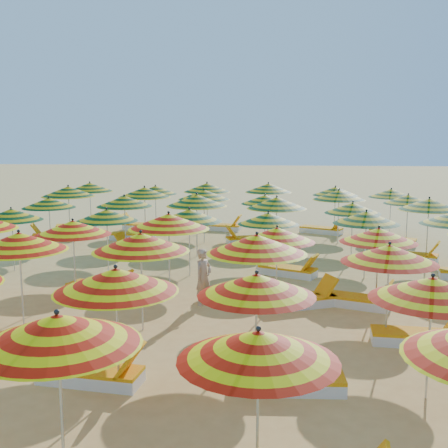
# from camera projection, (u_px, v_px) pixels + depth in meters

# --- Properties ---
(ground) EXTENTS (120.00, 120.00, 0.00)m
(ground) POSITION_uv_depth(u_px,v_px,m) (222.00, 286.00, 15.05)
(ground) COLOR #ECBF68
(ground) RESTS_ON ground
(umbrella_2) EXTENTS (2.40, 2.40, 2.05)m
(umbrella_2) POSITION_uv_depth(u_px,v_px,m) (58.00, 330.00, 6.39)
(umbrella_2) COLOR silver
(umbrella_2) RESTS_ON ground
(umbrella_3) EXTENTS (2.27, 2.27, 1.94)m
(umbrella_3) POSITION_uv_depth(u_px,v_px,m) (258.00, 346.00, 6.18)
(umbrella_3) COLOR silver
(umbrella_3) RESTS_ON ground
(umbrella_8) EXTENTS (1.95, 1.95, 2.05)m
(umbrella_8) POSITION_uv_depth(u_px,v_px,m) (116.00, 280.00, 8.59)
(umbrella_8) COLOR silver
(umbrella_8) RESTS_ON ground
(umbrella_9) EXTENTS (2.36, 2.36, 1.96)m
(umbrella_9) POSITION_uv_depth(u_px,v_px,m) (257.00, 285.00, 8.63)
(umbrella_9) COLOR silver
(umbrella_9) RESTS_ON ground
(umbrella_10) EXTENTS (2.25, 2.25, 1.98)m
(umbrella_10) POSITION_uv_depth(u_px,v_px,m) (432.00, 289.00, 8.35)
(umbrella_10) COLOR silver
(umbrella_10) RESTS_ON ground
(umbrella_13) EXTENTS (2.12, 2.12, 2.09)m
(umbrella_13) POSITION_uv_depth(u_px,v_px,m) (19.00, 242.00, 11.49)
(umbrella_13) COLOR silver
(umbrella_13) RESTS_ON ground
(umbrella_14) EXTENTS (2.60, 2.60, 2.11)m
(umbrella_14) POSITION_uv_depth(u_px,v_px,m) (141.00, 242.00, 11.36)
(umbrella_14) COLOR silver
(umbrella_14) RESTS_ON ground
(umbrella_15) EXTENTS (2.60, 2.60, 2.13)m
(umbrella_15) POSITION_uv_depth(u_px,v_px,m) (257.00, 244.00, 11.06)
(umbrella_15) COLOR silver
(umbrella_15) RESTS_ON ground
(umbrella_16) EXTENTS (2.18, 2.18, 1.97)m
(umbrella_16) POSITION_uv_depth(u_px,v_px,m) (389.00, 254.00, 10.82)
(umbrella_16) COLOR silver
(umbrella_16) RESTS_ON ground
(umbrella_19) EXTENTS (1.91, 1.91, 1.98)m
(umbrella_19) POSITION_uv_depth(u_px,v_px,m) (73.00, 228.00, 13.81)
(umbrella_19) COLOR silver
(umbrella_19) RESTS_ON ground
(umbrella_20) EXTENTS (2.66, 2.66, 2.15)m
(umbrella_20) POSITION_uv_depth(u_px,v_px,m) (169.00, 221.00, 13.86)
(umbrella_20) COLOR silver
(umbrella_20) RESTS_ON ground
(umbrella_21) EXTENTS (2.02, 2.02, 1.91)m
(umbrella_21) POSITION_uv_depth(u_px,v_px,m) (277.00, 235.00, 13.20)
(umbrella_21) COLOR silver
(umbrella_21) RESTS_ON ground
(umbrella_22) EXTENTS (1.94, 1.94, 1.92)m
(umbrella_22) POSITION_uv_depth(u_px,v_px,m) (379.00, 235.00, 13.09)
(umbrella_22) COLOR silver
(umbrella_22) RESTS_ON ground
(umbrella_24) EXTENTS (1.82, 1.82, 1.92)m
(umbrella_24) POSITION_uv_depth(u_px,v_px,m) (11.00, 215.00, 16.46)
(umbrella_24) COLOR silver
(umbrella_24) RESTS_ON ground
(umbrella_25) EXTENTS (2.31, 2.31, 1.92)m
(umbrella_25) POSITION_uv_depth(u_px,v_px,m) (107.00, 215.00, 16.31)
(umbrella_25) COLOR silver
(umbrella_25) RESTS_ON ground
(umbrella_26) EXTENTS (1.94, 1.94, 1.99)m
(umbrella_26) POSITION_uv_depth(u_px,v_px,m) (189.00, 215.00, 15.89)
(umbrella_26) COLOR silver
(umbrella_26) RESTS_ON ground
(umbrella_27) EXTENTS (2.11, 2.11, 1.86)m
(umbrella_27) POSITION_uv_depth(u_px,v_px,m) (268.00, 218.00, 16.03)
(umbrella_27) COLOR silver
(umbrella_27) RESTS_ON ground
(umbrella_28) EXTENTS (2.43, 2.43, 1.96)m
(umbrella_28) POSITION_uv_depth(u_px,v_px,m) (366.00, 218.00, 15.60)
(umbrella_28) COLOR silver
(umbrella_28) RESTS_ON ground
(umbrella_30) EXTENTS (2.36, 2.36, 1.92)m
(umbrella_30) POSITION_uv_depth(u_px,v_px,m) (49.00, 203.00, 19.26)
(umbrella_30) COLOR silver
(umbrella_30) RESTS_ON ground
(umbrella_31) EXTENTS (2.39, 2.39, 2.03)m
(umbrella_31) POSITION_uv_depth(u_px,v_px,m) (124.00, 201.00, 18.93)
(umbrella_31) COLOR silver
(umbrella_31) RESTS_ON ground
(umbrella_32) EXTENTS (2.47, 2.47, 2.14)m
(umbrella_32) POSITION_uv_depth(u_px,v_px,m) (197.00, 200.00, 18.39)
(umbrella_32) COLOR silver
(umbrella_32) RESTS_ON ground
(umbrella_33) EXTENTS (2.47, 2.47, 2.08)m
(umbrella_33) POSITION_uv_depth(u_px,v_px,m) (277.00, 203.00, 18.14)
(umbrella_33) COLOR silver
(umbrella_33) RESTS_ON ground
(umbrella_34) EXTENTS (2.27, 2.27, 1.91)m
(umbrella_34) POSITION_uv_depth(u_px,v_px,m) (353.00, 208.00, 17.97)
(umbrella_34) COLOR silver
(umbrella_34) RESTS_ON ground
(umbrella_35) EXTENTS (2.16, 2.16, 2.07)m
(umbrella_35) POSITION_uv_depth(u_px,v_px,m) (429.00, 204.00, 17.85)
(umbrella_35) COLOR silver
(umbrella_35) RESTS_ON ground
(umbrella_36) EXTENTS (2.65, 2.65, 2.14)m
(umbrella_36) POSITION_uv_depth(u_px,v_px,m) (68.00, 191.00, 21.27)
(umbrella_36) COLOR silver
(umbrella_36) RESTS_ON ground
(umbrella_37) EXTENTS (2.36, 2.36, 2.11)m
(umbrella_37) POSITION_uv_depth(u_px,v_px,m) (145.00, 192.00, 21.17)
(umbrella_37) COLOR silver
(umbrella_37) RESTS_ON ground
(umbrella_38) EXTENTS (2.54, 2.54, 2.06)m
(umbrella_38) POSITION_uv_depth(u_px,v_px,m) (204.00, 195.00, 20.79)
(umbrella_38) COLOR silver
(umbrella_38) RESTS_ON ground
(umbrella_39) EXTENTS (2.16, 2.16, 1.87)m
(umbrella_39) POSITION_uv_depth(u_px,v_px,m) (265.00, 199.00, 20.68)
(umbrella_39) COLOR silver
(umbrella_39) RESTS_ON ground
(umbrella_40) EXTENTS (2.44, 2.44, 2.06)m
(umbrella_40) POSITION_uv_depth(u_px,v_px,m) (339.00, 195.00, 20.66)
(umbrella_40) COLOR silver
(umbrella_40) RESTS_ON ground
(umbrella_41) EXTENTS (2.27, 2.27, 1.90)m
(umbrella_41) POSITION_uv_depth(u_px,v_px,m) (408.00, 199.00, 20.56)
(umbrella_41) COLOR silver
(umbrella_41) RESTS_ON ground
(umbrella_42) EXTENTS (2.01, 2.01, 2.07)m
(umbrella_42) POSITION_uv_depth(u_px,v_px,m) (90.00, 187.00, 23.67)
(umbrella_42) COLOR silver
(umbrella_42) RESTS_ON ground
(umbrella_43) EXTENTS (2.26, 2.26, 1.93)m
(umbrella_43) POSITION_uv_depth(u_px,v_px,m) (155.00, 190.00, 23.68)
(umbrella_43) COLOR silver
(umbrella_43) RESTS_ON ground
(umbrella_44) EXTENTS (2.30, 2.30, 2.08)m
(umbrella_44) POSITION_uv_depth(u_px,v_px,m) (207.00, 187.00, 23.43)
(umbrella_44) COLOR silver
(umbrella_44) RESTS_ON ground
(umbrella_45) EXTENTS (2.41, 2.41, 2.07)m
(umbrella_45) POSITION_uv_depth(u_px,v_px,m) (268.00, 188.00, 23.32)
(umbrella_45) COLOR silver
(umbrella_45) RESTS_ON ground
(umbrella_46) EXTENTS (2.16, 2.16, 1.96)m
(umbrella_46) POSITION_uv_depth(u_px,v_px,m) (335.00, 191.00, 22.96)
(umbrella_46) COLOR silver
(umbrella_46) RESTS_ON ground
(umbrella_47) EXTENTS (2.32, 2.32, 1.91)m
(umbrella_47) POSITION_uv_depth(u_px,v_px,m) (391.00, 193.00, 22.59)
(umbrella_47) COLOR silver
(umbrella_47) RESTS_ON ground
(lounger_2) EXTENTS (1.79, 0.80, 0.69)m
(lounger_2) POSITION_uv_depth(u_px,v_px,m) (93.00, 374.00, 9.13)
(lounger_2) COLOR white
(lounger_2) RESTS_ON ground
(lounger_3) EXTENTS (1.76, 0.66, 0.69)m
(lounger_3) POSITION_uv_depth(u_px,v_px,m) (287.00, 381.00, 8.88)
(lounger_3) COLOR white
(lounger_3) RESTS_ON ground
(lounger_4) EXTENTS (1.77, 0.72, 0.69)m
(lounger_4) POSITION_uv_depth(u_px,v_px,m) (419.00, 337.00, 10.82)
(lounger_4) COLOR white
(lounger_4) RESTS_ON ground
(lounger_5) EXTENTS (1.83, 1.16, 0.69)m
(lounger_5) POSITION_uv_depth(u_px,v_px,m) (101.00, 289.00, 14.18)
(lounger_5) COLOR white
(lounger_5) RESTS_ON ground
(lounger_6) EXTENTS (1.82, 1.24, 0.69)m
(lounger_6) POSITION_uv_depth(u_px,v_px,m) (301.00, 300.00, 13.19)
(lounger_6) COLOR white
(lounger_6) RESTS_ON ground
(lounger_7) EXTENTS (1.83, 1.15, 0.69)m
(lounger_7) POSITION_uv_depth(u_px,v_px,m) (355.00, 300.00, 13.22)
(lounger_7) COLOR white
(lounger_7) RESTS_ON ground
(lounger_8) EXTENTS (1.82, 1.24, 0.69)m
(lounger_8) POSITION_uv_depth(u_px,v_px,m) (288.00, 270.00, 16.13)
(lounger_8) COLOR white
(lounger_8) RESTS_ON ground
(lounger_10) EXTENTS (1.82, 0.94, 0.69)m
(lounger_10) POSITION_uv_depth(u_px,v_px,m) (140.00, 249.00, 19.07)
(lounger_10) COLOR white
(lounger_10) RESTS_ON ground
(lounger_11) EXTENTS (1.83, 1.15, 0.69)m
(lounger_11) POSITION_uv_depth(u_px,v_px,m) (411.00, 256.00, 17.98)
(lounger_11) COLOR white
(lounger_11) RESTS_ON ground
(lounger_12) EXTENTS (1.83, 1.08, 0.69)m
(lounger_12) POSITION_uv_depth(u_px,v_px,m) (54.00, 236.00, 21.50)
(lounger_12) COLOR white
(lounger_12) RESTS_ON ground
(lounger_13) EXTENTS (1.73, 0.58, 0.69)m
(lounger_13) POSITION_uv_depth(u_px,v_px,m) (134.00, 236.00, 21.65)
(lounger_13) COLOR white
(lounger_13) RESTS_ON ground
(lounger_14) EXTENTS (1.83, 1.12, 0.69)m
(lounger_14) POSITION_uv_depth(u_px,v_px,m) (248.00, 239.00, 20.87)
(lounger_14) COLOR white
(lounger_14) RESTS_ON ground
(lounger_15) EXTENTS (1.83, 1.08, 0.69)m
(lounger_15) POSITION_uv_depth(u_px,v_px,m) (391.00, 241.00, 20.66)
(lounger_15) COLOR white
(lounger_15) RESTS_ON ground
(lounger_16) EXTENTS (1.83, 1.06, 0.69)m
(lounger_16) POSITION_uv_depth(u_px,v_px,m) (78.00, 227.00, 23.78)
(lounger_16) COLOR white
(lounger_16) RESTS_ON ground
(lounger_17) EXTENTS (1.77, 0.72, 0.69)m
(lounger_17) POSITION_uv_depth(u_px,v_px,m) (142.00, 226.00, 23.97)
(lounger_17) COLOR white
(lounger_17) RESTS_ON ground
(lounger_18) EXTENTS (1.80, 0.83, 0.69)m
(lounger_18) POSITION_uv_depth(u_px,v_px,m) (221.00, 227.00, 23.74)
(lounger_18) COLOR white
(lounger_18) RESTS_ON ground
(lounger_19) EXTENTS (1.82, 1.26, 0.69)m
(lounger_19) POSITION_uv_depth(u_px,v_px,m) (322.00, 230.00, 23.02)
(lounger_19) COLOR white
(lounger_19) RESTS_ON ground
(beachgoer_a) EXTENTS (0.54, 0.59, 1.35)m
(beachgoer_a) POSITION_uv_depth(u_px,v_px,m) (203.00, 277.00, 13.28)
(beachgoer_a) COLOR tan
(beachgoer_a) RESTS_ON ground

